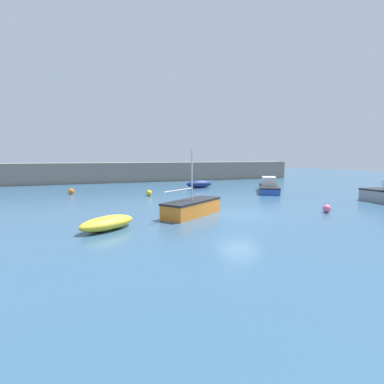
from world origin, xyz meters
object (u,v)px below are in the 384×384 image
Objects in this scene: sailboat_short_mast at (192,208)px; rowboat_white_midwater at (107,223)px; open_tender_yellow at (199,184)px; mooring_buoy_yellow at (149,193)px; mooring_buoy_pink at (327,209)px; motorboat_grey_hull at (269,187)px; mooring_buoy_orange at (71,191)px.

rowboat_white_midwater is at bearing 165.02° from sailboat_short_mast.
open_tender_yellow reaches higher than mooring_buoy_yellow.
mooring_buoy_yellow is at bearing 34.80° from rowboat_white_midwater.
open_tender_yellow is 17.68m from mooring_buoy_pink.
sailboat_short_mast is at bearing -20.34° from motorboat_grey_hull.
motorboat_grey_hull reaches higher than mooring_buoy_orange.
sailboat_short_mast reaches higher than mooring_buoy_yellow.
rowboat_white_midwater is 16.25m from mooring_buoy_orange.
open_tender_yellow is at bearing 30.80° from sailboat_short_mast.
mooring_buoy_pink is (8.84, -12.56, -0.01)m from mooring_buoy_yellow.
motorboat_grey_hull is 19.83m from mooring_buoy_orange.
rowboat_white_midwater is 21.06m from open_tender_yellow.
mooring_buoy_yellow is at bearing 125.15° from mooring_buoy_pink.
mooring_buoy_yellow is at bearing 56.64° from sailboat_short_mast.
mooring_buoy_yellow is (-12.32, 1.34, -0.27)m from motorboat_grey_hull.
open_tender_yellow is at bearing 95.49° from mooring_buoy_pink.
motorboat_grey_hull reaches higher than mooring_buoy_pink.
rowboat_white_midwater reaches higher than mooring_buoy_yellow.
open_tender_yellow is at bearing 21.76° from rowboat_white_midwater.
sailboat_short_mast is at bearing -13.05° from rowboat_white_midwater.
motorboat_grey_hull is 11.55× the size of mooring_buoy_orange.
motorboat_grey_hull is 11.70× the size of mooring_buoy_yellow.
open_tender_yellow is (-5.17, 6.39, -0.09)m from motorboat_grey_hull.
sailboat_short_mast is 8.42× the size of mooring_buoy_yellow.
sailboat_short_mast is 8.76× the size of mooring_buoy_pink.
motorboat_grey_hull is at bearing -15.40° from mooring_buoy_orange.
motorboat_grey_hull is 12.39m from mooring_buoy_yellow.
motorboat_grey_hull is at bearing 124.43° from open_tender_yellow.
mooring_buoy_yellow is 0.99× the size of mooring_buoy_orange.
open_tender_yellow is 6.29× the size of mooring_buoy_pink.
sailboat_short_mast reaches higher than mooring_buoy_pink.
open_tender_yellow is at bearing 35.20° from mooring_buoy_yellow.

